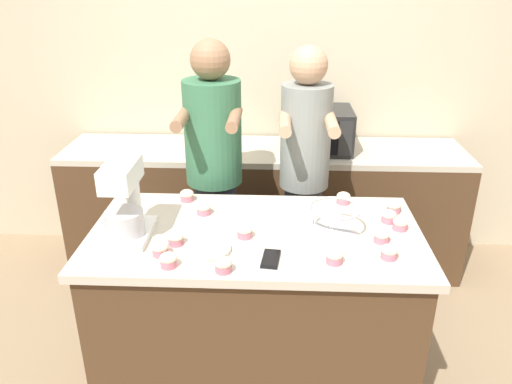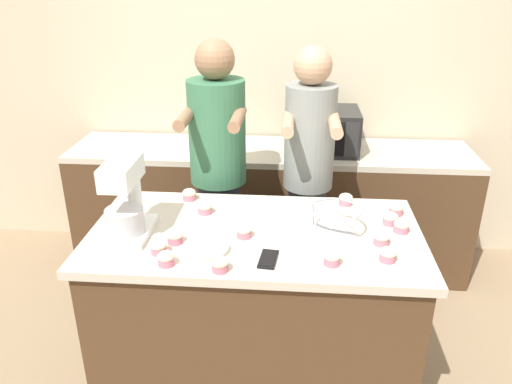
{
  "view_description": "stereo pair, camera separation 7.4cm",
  "coord_description": "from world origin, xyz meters",
  "px_view_note": "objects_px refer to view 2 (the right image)",
  "views": [
    {
      "loc": [
        0.09,
        -2.03,
        2.04
      ],
      "look_at": [
        0.0,
        0.04,
        1.13
      ],
      "focal_mm": 35.0,
      "sensor_mm": 36.0,
      "label": 1
    },
    {
      "loc": [
        0.17,
        -2.02,
        2.04
      ],
      "look_at": [
        0.0,
        0.04,
        1.13
      ],
      "focal_mm": 35.0,
      "sensor_mm": 36.0,
      "label": 2
    }
  ],
  "objects_px": {
    "cupcake_4": "(332,258)",
    "cupcake_6": "(390,218)",
    "person_right": "(308,183)",
    "cell_phone": "(268,259)",
    "cupcake_9": "(346,199)",
    "cupcake_2": "(244,231)",
    "cupcake_11": "(166,258)",
    "mixing_bowl": "(334,221)",
    "microwave_oven": "(326,130)",
    "small_plate": "(205,248)",
    "baking_tray": "(278,211)",
    "cupcake_3": "(189,194)",
    "cupcake_10": "(388,254)",
    "person_left": "(219,180)",
    "cupcake_7": "(396,209)",
    "cupcake_0": "(401,226)",
    "cupcake_12": "(159,247)",
    "cupcake_1": "(220,264)",
    "cupcake_13": "(205,208)",
    "cupcake_5": "(175,237)",
    "stand_mixer": "(126,203)",
    "cupcake_8": "(382,238)"
  },
  "relations": [
    {
      "from": "cupcake_10",
      "to": "cupcake_13",
      "type": "height_order",
      "value": "same"
    },
    {
      "from": "person_left",
      "to": "cupcake_8",
      "type": "xyz_separation_m",
      "value": [
        0.83,
        -0.75,
        0.06
      ]
    },
    {
      "from": "cupcake_10",
      "to": "cupcake_11",
      "type": "bearing_deg",
      "value": -173.44
    },
    {
      "from": "mixing_bowl",
      "to": "cupcake_2",
      "type": "bearing_deg",
      "value": -172.49
    },
    {
      "from": "person_left",
      "to": "cupcake_6",
      "type": "distance_m",
      "value": 1.06
    },
    {
      "from": "cupcake_5",
      "to": "cupcake_8",
      "type": "xyz_separation_m",
      "value": [
        0.9,
        0.06,
        0.0
      ]
    },
    {
      "from": "cupcake_9",
      "to": "cupcake_2",
      "type": "bearing_deg",
      "value": -141.86
    },
    {
      "from": "cupcake_9",
      "to": "cupcake_0",
      "type": "bearing_deg",
      "value": -50.14
    },
    {
      "from": "baking_tray",
      "to": "cupcake_1",
      "type": "xyz_separation_m",
      "value": [
        -0.21,
        -0.53,
        0.01
      ]
    },
    {
      "from": "cupcake_10",
      "to": "cupcake_11",
      "type": "distance_m",
      "value": 0.91
    },
    {
      "from": "mixing_bowl",
      "to": "small_plate",
      "type": "distance_m",
      "value": 0.59
    },
    {
      "from": "small_plate",
      "to": "cupcake_5",
      "type": "xyz_separation_m",
      "value": [
        -0.14,
        0.05,
        0.02
      ]
    },
    {
      "from": "microwave_oven",
      "to": "cupcake_12",
      "type": "distance_m",
      "value": 1.69
    },
    {
      "from": "cupcake_9",
      "to": "cupcake_11",
      "type": "bearing_deg",
      "value": -140.61
    },
    {
      "from": "cupcake_3",
      "to": "cupcake_11",
      "type": "distance_m",
      "value": 0.63
    },
    {
      "from": "mixing_bowl",
      "to": "cupcake_4",
      "type": "bearing_deg",
      "value": -95.14
    },
    {
      "from": "person_left",
      "to": "cupcake_6",
      "type": "bearing_deg",
      "value": -31.42
    },
    {
      "from": "stand_mixer",
      "to": "person_right",
      "type": "bearing_deg",
      "value": 42.01
    },
    {
      "from": "mixing_bowl",
      "to": "cupcake_13",
      "type": "relative_size",
      "value": 3.41
    },
    {
      "from": "cupcake_12",
      "to": "small_plate",
      "type": "bearing_deg",
      "value": 12.08
    },
    {
      "from": "cupcake_12",
      "to": "cupcake_2",
      "type": "bearing_deg",
      "value": 26.22
    },
    {
      "from": "cupcake_4",
      "to": "cupcake_6",
      "type": "height_order",
      "value": "same"
    },
    {
      "from": "cupcake_5",
      "to": "cupcake_11",
      "type": "height_order",
      "value": "same"
    },
    {
      "from": "person_right",
      "to": "cupcake_6",
      "type": "height_order",
      "value": "person_right"
    },
    {
      "from": "cupcake_2",
      "to": "cupcake_9",
      "type": "distance_m",
      "value": 0.62
    },
    {
      "from": "stand_mixer",
      "to": "cupcake_7",
      "type": "height_order",
      "value": "stand_mixer"
    },
    {
      "from": "microwave_oven",
      "to": "small_plate",
      "type": "height_order",
      "value": "microwave_oven"
    },
    {
      "from": "stand_mixer",
      "to": "cupcake_9",
      "type": "xyz_separation_m",
      "value": [
        1.01,
        0.39,
        -0.13
      ]
    },
    {
      "from": "stand_mixer",
      "to": "cupcake_7",
      "type": "xyz_separation_m",
      "value": [
        1.25,
        0.3,
        -0.13
      ]
    },
    {
      "from": "mixing_bowl",
      "to": "cupcake_6",
      "type": "height_order",
      "value": "mixing_bowl"
    },
    {
      "from": "person_right",
      "to": "cell_phone",
      "type": "xyz_separation_m",
      "value": [
        -0.18,
        -0.92,
        0.04
      ]
    },
    {
      "from": "baking_tray",
      "to": "cupcake_3",
      "type": "distance_m",
      "value": 0.49
    },
    {
      "from": "cupcake_6",
      "to": "person_right",
      "type": "bearing_deg",
      "value": 124.49
    },
    {
      "from": "microwave_oven",
      "to": "cupcake_13",
      "type": "xyz_separation_m",
      "value": [
        -0.64,
        -1.11,
        -0.07
      ]
    },
    {
      "from": "cupcake_7",
      "to": "cupcake_12",
      "type": "xyz_separation_m",
      "value": [
        -1.07,
        -0.46,
        0.0
      ]
    },
    {
      "from": "cupcake_5",
      "to": "cupcake_13",
      "type": "bearing_deg",
      "value": 75.2
    },
    {
      "from": "person_right",
      "to": "cupcake_8",
      "type": "distance_m",
      "value": 0.81
    },
    {
      "from": "cell_phone",
      "to": "cupcake_13",
      "type": "xyz_separation_m",
      "value": [
        -0.34,
        0.41,
        0.02
      ]
    },
    {
      "from": "cupcake_6",
      "to": "mixing_bowl",
      "type": "bearing_deg",
      "value": -155.31
    },
    {
      "from": "cupcake_2",
      "to": "cupcake_12",
      "type": "bearing_deg",
      "value": -153.78
    },
    {
      "from": "person_left",
      "to": "cupcake_7",
      "type": "distance_m",
      "value": 1.05
    },
    {
      "from": "microwave_oven",
      "to": "cupcake_10",
      "type": "distance_m",
      "value": 1.51
    },
    {
      "from": "cupcake_3",
      "to": "cupcake_10",
      "type": "relative_size",
      "value": 1.0
    },
    {
      "from": "microwave_oven",
      "to": "small_plate",
      "type": "relative_size",
      "value": 2.16
    },
    {
      "from": "cupcake_0",
      "to": "cupcake_9",
      "type": "bearing_deg",
      "value": 129.86
    },
    {
      "from": "small_plate",
      "to": "cupcake_0",
      "type": "relative_size",
      "value": 2.91
    },
    {
      "from": "person_right",
      "to": "cupcake_6",
      "type": "relative_size",
      "value": 23.95
    },
    {
      "from": "stand_mixer",
      "to": "cupcake_9",
      "type": "bearing_deg",
      "value": 21.3
    },
    {
      "from": "cupcake_3",
      "to": "cupcake_6",
      "type": "height_order",
      "value": "same"
    },
    {
      "from": "baking_tray",
      "to": "cupcake_2",
      "type": "height_order",
      "value": "cupcake_2"
    }
  ]
}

